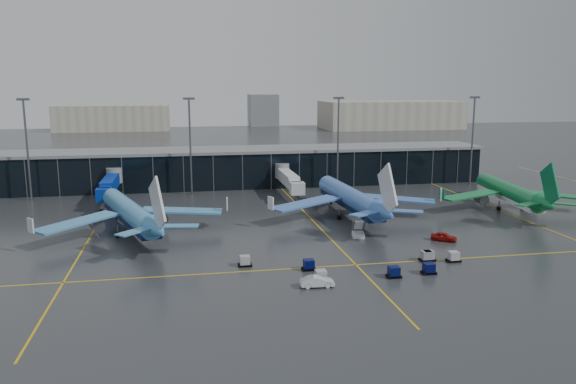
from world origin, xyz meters
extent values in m
plane|color=#282B2D|center=(0.00, 0.00, 0.00)|extent=(600.00, 600.00, 0.00)
cube|color=black|center=(0.00, 62.00, 5.00)|extent=(140.00, 16.00, 10.00)
cube|color=slate|center=(0.00, 62.00, 10.30)|extent=(142.00, 17.00, 0.80)
cylinder|color=#595B60|center=(-35.00, 53.50, 5.20)|extent=(4.00, 4.00, 4.00)
cube|color=navy|center=(-35.00, 40.00, 4.40)|extent=(3.00, 24.00, 3.00)
cylinder|color=#595B60|center=(-35.00, 32.50, 1.30)|extent=(1.00, 1.00, 2.60)
cylinder|color=#595B60|center=(10.00, 53.50, 5.20)|extent=(4.00, 4.00, 4.00)
cube|color=silver|center=(10.00, 40.00, 4.40)|extent=(3.00, 24.00, 3.00)
cylinder|color=#595B60|center=(10.00, 32.50, 1.30)|extent=(1.00, 1.00, 2.60)
cylinder|color=#595B60|center=(-55.00, 50.00, 12.50)|extent=(0.50, 0.50, 25.00)
cube|color=#595B60|center=(-55.00, 50.00, 25.20)|extent=(3.00, 0.40, 0.60)
cylinder|color=#595B60|center=(-15.00, 50.00, 12.50)|extent=(0.50, 0.50, 25.00)
cube|color=#595B60|center=(-15.00, 50.00, 25.20)|extent=(3.00, 0.40, 0.60)
cylinder|color=#595B60|center=(25.00, 50.00, 12.50)|extent=(0.50, 0.50, 25.00)
cube|color=#595B60|center=(25.00, 50.00, 25.20)|extent=(3.00, 0.40, 0.60)
cylinder|color=#595B60|center=(65.00, 50.00, 12.50)|extent=(0.50, 0.50, 25.00)
cube|color=#595B60|center=(65.00, 50.00, 25.20)|extent=(3.00, 0.40, 0.60)
cube|color=#B2AD99|center=(120.00, 260.00, 9.00)|extent=(90.00, 42.00, 18.00)
cube|color=#B2AD99|center=(-60.00, 280.00, 8.00)|extent=(70.00, 38.00, 16.00)
cube|color=#B2AD99|center=(40.00, 300.00, 11.00)|extent=(20.00, 20.00, 22.00)
cube|color=gold|center=(-35.00, 20.00, 0.01)|extent=(0.30, 120.00, 0.02)
cube|color=gold|center=(10.00, 20.00, 0.01)|extent=(0.30, 120.00, 0.02)
cube|color=gold|center=(55.00, 20.00, 0.01)|extent=(0.30, 120.00, 0.02)
cube|color=gold|center=(10.00, -15.00, 0.01)|extent=(220.00, 0.30, 0.02)
cube|color=black|center=(22.06, -15.18, 0.18)|extent=(2.20, 1.50, 0.36)
cube|color=gray|center=(22.06, -15.18, 0.95)|extent=(1.60, 1.50, 1.50)
cube|color=black|center=(19.71, -21.32, 0.18)|extent=(2.20, 1.50, 0.36)
cube|color=#040839|center=(19.71, -21.32, 0.95)|extent=(1.60, 1.50, 1.50)
cube|color=black|center=(26.33, -16.33, 0.18)|extent=(2.20, 1.50, 0.36)
cube|color=#9C9EA4|center=(26.33, -16.33, 0.95)|extent=(1.60, 1.50, 1.50)
cube|color=black|center=(22.47, -15.10, 0.18)|extent=(2.20, 1.50, 0.36)
cube|color=gray|center=(22.47, -15.10, 0.95)|extent=(1.60, 1.50, 1.50)
cube|color=black|center=(1.90, -16.14, 0.18)|extent=(2.20, 1.50, 0.36)
cube|color=#050A3E|center=(1.90, -16.14, 0.95)|extent=(1.60, 1.50, 1.50)
cube|color=black|center=(2.53, -21.42, 0.18)|extent=(2.20, 1.50, 0.36)
cube|color=#979C9F|center=(2.53, -21.42, 0.95)|extent=(1.60, 1.50, 1.50)
cube|color=black|center=(-7.76, -12.28, 0.18)|extent=(2.20, 1.50, 0.36)
cube|color=#92969A|center=(-7.76, -12.28, 0.95)|extent=(1.60, 1.50, 1.50)
cube|color=black|center=(13.79, -21.88, 0.18)|extent=(2.20, 1.50, 0.36)
cube|color=#040B3A|center=(13.79, -21.88, 0.95)|extent=(1.60, 1.50, 1.50)
cube|color=silver|center=(15.59, 1.33, 0.40)|extent=(2.81, 3.58, 0.80)
cube|color=silver|center=(15.59, 1.33, 2.30)|extent=(2.15, 3.10, 2.29)
imported|color=maroon|center=(30.44, -4.38, 0.81)|extent=(4.97, 4.31, 1.62)
imported|color=silver|center=(1.42, -23.66, 0.82)|extent=(5.02, 1.93, 1.63)
camera|label=1|loc=(-16.94, -98.50, 28.69)|focal=35.00mm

